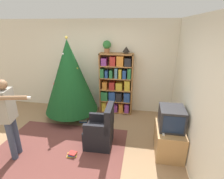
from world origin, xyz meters
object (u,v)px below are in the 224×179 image
bookshelf (116,85)px  armchair (101,132)px  television (171,118)px  potted_plant (107,46)px  standing_person (9,114)px  christmas_tree (70,77)px  table_lamp (126,50)px

bookshelf → armchair: (-0.09, -1.58, -0.53)m
bookshelf → armchair: 1.67m
armchair → television: bearing=89.9°
armchair → potted_plant: size_ratio=2.80×
standing_person → potted_plant: size_ratio=4.76×
television → christmas_tree: size_ratio=0.24×
bookshelf → standing_person: (-1.64, -2.18, 0.07)m
bookshelf → christmas_tree: christmas_tree is taller
potted_plant → table_lamp: size_ratio=1.65×
television → christmas_tree: 2.71m
television → christmas_tree: (-2.46, 1.07, 0.41)m
television → christmas_tree: bearing=156.6°
armchair → potted_plant: 2.26m
television → armchair: bearing=-178.5°
table_lamp → armchair: bearing=-102.2°
television → table_lamp: bearing=123.8°
standing_person → potted_plant: (1.38, 2.20, 0.99)m
bookshelf → table_lamp: size_ratio=8.64×
christmas_tree → potted_plant: (0.90, 0.49, 0.75)m
bookshelf → table_lamp: bearing=2.7°
christmas_tree → bookshelf: bearing=22.4°
standing_person → potted_plant: potted_plant is taller
christmas_tree → table_lamp: christmas_tree is taller
christmas_tree → armchair: size_ratio=2.37×
armchair → potted_plant: potted_plant is taller
armchair → table_lamp: (0.35, 1.59, 1.51)m
christmas_tree → standing_person: 1.79m
christmas_tree → potted_plant: christmas_tree is taller
standing_person → table_lamp: (1.89, 2.20, 0.90)m
standing_person → armchair: bearing=98.9°
christmas_tree → standing_person: size_ratio=1.39×
potted_plant → table_lamp: potted_plant is taller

